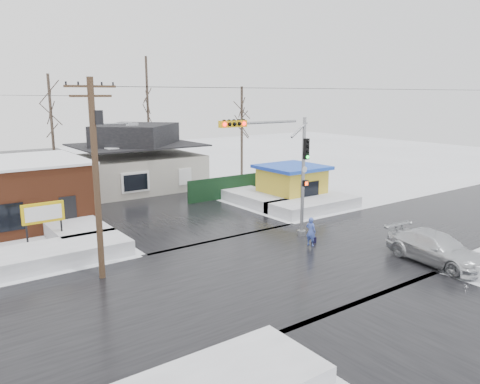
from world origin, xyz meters
TOP-DOWN VIEW (x-y plane):
  - ground at (0.00, 0.00)m, footprint 120.00×120.00m
  - road_ns at (0.00, 0.00)m, footprint 10.00×120.00m
  - road_ew at (0.00, 0.00)m, footprint 120.00×10.00m
  - snowbank_nw at (-9.00, 7.00)m, footprint 7.00×3.00m
  - snowbank_ne at (9.00, 7.00)m, footprint 7.00×3.00m
  - snowbank_nside_w at (-7.00, 12.00)m, footprint 3.00×8.00m
  - snowbank_nside_e at (7.00, 12.00)m, footprint 3.00×8.00m
  - traffic_signal at (2.43, 2.97)m, footprint 6.05×0.68m
  - utility_pole at (-7.93, 3.50)m, footprint 3.15×0.44m
  - marquee_sign at (-9.00, 9.49)m, footprint 2.20×0.21m
  - house at (2.00, 22.00)m, footprint 10.40×8.40m
  - kiosk at (9.50, 9.99)m, footprint 4.60×4.60m
  - fence at (6.50, 14.00)m, footprint 8.00×0.12m
  - tree_far_left at (-4.00, 26.00)m, footprint 3.00×3.00m
  - tree_far_mid at (6.00, 28.00)m, footprint 3.00×3.00m
  - tree_far_right at (12.00, 20.00)m, footprint 3.00×3.00m
  - pedestrian at (3.03, 1.25)m, footprint 0.53×0.67m
  - car at (6.15, -4.38)m, footprint 2.61×5.41m
  - shopping_bag at (3.47, 1.42)m, footprint 0.28×0.13m

SIDE VIEW (x-z plane):
  - ground at x=0.00m, z-range 0.00..0.00m
  - road_ns at x=0.00m, z-range 0.00..0.02m
  - road_ew at x=0.00m, z-range 0.00..0.02m
  - shopping_bag at x=3.47m, z-range 0.00..0.35m
  - snowbank_nw at x=-9.00m, z-range 0.00..0.80m
  - snowbank_ne at x=9.00m, z-range 0.00..0.80m
  - snowbank_nside_w at x=-7.00m, z-range 0.00..0.80m
  - snowbank_nside_e at x=7.00m, z-range 0.00..0.80m
  - car at x=6.15m, z-range 0.00..1.52m
  - pedestrian at x=3.03m, z-range 0.00..1.62m
  - fence at x=6.50m, z-range 0.00..1.80m
  - kiosk at x=9.50m, z-range 0.03..2.90m
  - marquee_sign at x=-9.00m, z-range 0.65..3.20m
  - house at x=2.00m, z-range -0.26..5.50m
  - traffic_signal at x=2.43m, z-range 1.04..8.04m
  - utility_pole at x=-7.93m, z-range 0.61..9.61m
  - tree_far_right at x=12.00m, z-range 2.66..11.66m
  - tree_far_left at x=-4.00m, z-range 2.95..12.95m
  - tree_far_mid at x=6.00m, z-range 3.54..15.54m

